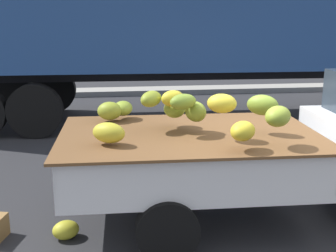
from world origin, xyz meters
The scene contains 4 objects.
ground centered at (0.00, 0.00, 0.00)m, with size 220.00×220.00×0.00m, color #28282B.
curb_strip centered at (0.00, 8.62, 0.08)m, with size 80.00×0.80×0.16m, color gray.
semi_trailer centered at (0.02, 5.14, 2.54)m, with size 12.06×2.89×3.95m.
fallen_banana_bunch_near_tailgate centered at (-2.55, -0.19, 0.10)m, with size 0.29×0.24×0.20m, color gold.
Camera 1 is at (-1.98, -4.65, 2.41)m, focal length 46.68 mm.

